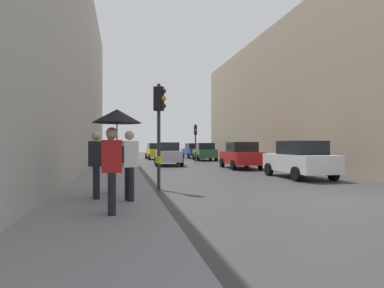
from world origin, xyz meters
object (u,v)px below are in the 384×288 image
traffic_light_far_median (196,136)px  car_yellow_taxi (156,151)px  car_white_compact (299,159)px  car_silver_hatchback (168,154)px  pedestrian_with_grey_backpack (109,159)px  car_blue_van (193,151)px  pedestrian_with_black_backpack (128,161)px  car_red_sedan (241,155)px  car_green_estate (205,152)px  pedestrian_with_umbrella (115,132)px  traffic_light_near_right (159,117)px  pedestrian_in_dark_coat (96,162)px

traffic_light_far_median → car_yellow_taxi: bearing=113.2°
traffic_light_far_median → car_white_compact: size_ratio=0.82×
car_silver_hatchback → pedestrian_with_grey_backpack: 15.33m
traffic_light_far_median → car_white_compact: (1.67, -14.61, -1.50)m
car_blue_van → pedestrian_with_grey_backpack: size_ratio=2.42×
traffic_light_far_median → car_yellow_taxi: size_ratio=0.81×
car_yellow_taxi → pedestrian_with_grey_backpack: (-4.06, -25.37, 0.29)m
traffic_light_far_median → car_yellow_taxi: (-2.88, 6.70, -1.50)m
car_yellow_taxi → pedestrian_with_black_backpack: pedestrian_with_black_backpack is taller
traffic_light_far_median → pedestrian_with_grey_backpack: traffic_light_far_median is taller
traffic_light_far_median → pedestrian_with_black_backpack: bearing=-107.7°
car_red_sedan → car_blue_van: bearing=87.9°
car_white_compact → car_green_estate: bearing=90.0°
car_silver_hatchback → car_white_compact: 11.76m
car_white_compact → pedestrian_with_grey_backpack: (-8.60, -4.06, 0.29)m
car_blue_van → car_white_compact: 23.62m
pedestrian_with_umbrella → pedestrian_with_black_backpack: size_ratio=1.21×
car_green_estate → car_silver_hatchback: bearing=-124.2°
pedestrian_with_black_backpack → traffic_light_near_right: bearing=68.8°
traffic_light_far_median → pedestrian_with_grey_backpack: 19.96m
traffic_light_near_right → car_white_compact: bearing=20.4°
car_red_sedan → pedestrian_with_umbrella: (-7.87, -13.40, 0.96)m
car_white_compact → pedestrian_with_umbrella: bearing=-139.9°
car_white_compact → pedestrian_with_grey_backpack: pedestrian_with_grey_backpack is taller
traffic_light_far_median → car_red_sedan: 8.49m
car_white_compact → pedestrian_with_black_backpack: (-8.10, -5.53, 0.29)m
car_white_compact → pedestrian_with_black_backpack: bearing=-145.7°
traffic_light_near_right → car_white_compact: size_ratio=0.88×
car_red_sedan → car_yellow_taxi: size_ratio=1.01×
traffic_light_far_median → car_blue_van: 9.32m
traffic_light_near_right → car_blue_van: size_ratio=0.86×
car_red_sedan → car_blue_van: (0.64, 17.29, 0.00)m
traffic_light_near_right → pedestrian_with_grey_backpack: (-1.65, -1.48, -1.39)m
car_white_compact → pedestrian_with_umbrella: pedestrian_with_umbrella is taller
car_red_sedan → car_white_compact: 6.36m
car_white_compact → pedestrian_with_grey_backpack: 9.52m
car_blue_van → pedestrian_in_dark_coat: (-9.03, -28.63, 0.25)m
car_red_sedan → pedestrian_in_dark_coat: bearing=-126.5°
car_blue_van → pedestrian_with_black_backpack: bearing=-105.8°
car_yellow_taxi → car_white_compact: (4.55, -21.31, 0.00)m
car_blue_van → pedestrian_in_dark_coat: pedestrian_in_dark_coat is taller
pedestrian_with_black_backpack → car_green_estate: bearing=70.8°
car_blue_van → pedestrian_with_umbrella: bearing=-105.5°
car_yellow_taxi → pedestrian_in_dark_coat: 26.67m
car_silver_hatchback → car_red_sedan: same height
car_blue_van → pedestrian_with_black_backpack: pedestrian_with_black_backpack is taller
pedestrian_with_grey_backpack → car_red_sedan: bearing=52.1°
car_red_sedan → car_white_compact: same height
traffic_light_far_median → pedestrian_with_black_backpack: 21.18m
car_yellow_taxi → pedestrian_with_umbrella: 28.64m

